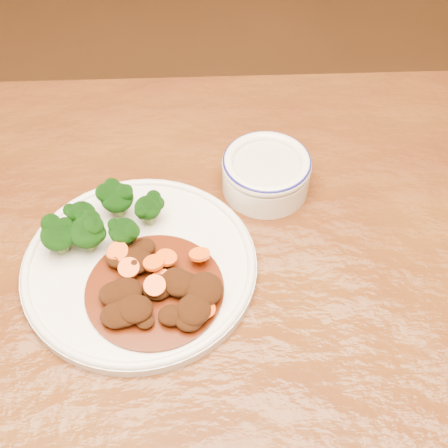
{
  "coord_description": "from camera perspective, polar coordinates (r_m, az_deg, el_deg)",
  "views": [
    {
      "loc": [
        0.02,
        -0.43,
        1.4
      ],
      "look_at": [
        0.02,
        0.1,
        0.77
      ],
      "focal_mm": 50.0,
      "sensor_mm": 36.0,
      "label": 1
    }
  ],
  "objects": [
    {
      "name": "broccoli_florets",
      "position": [
        0.81,
        -11.79,
        0.14
      ],
      "size": [
        0.15,
        0.11,
        0.05
      ],
      "color": "olive",
      "rests_on": "dinner_plate"
    },
    {
      "name": "dinner_plate",
      "position": [
        0.8,
        -7.73,
        -3.79
      ],
      "size": [
        0.3,
        0.3,
        0.02
      ],
      "rotation": [
        0.0,
        0.0,
        0.08
      ],
      "color": "silver",
      "rests_on": "dining_table"
    },
    {
      "name": "dip_bowl",
      "position": [
        0.87,
        3.88,
        4.77
      ],
      "size": [
        0.12,
        0.12,
        0.06
      ],
      "rotation": [
        0.0,
        0.0,
        -0.06
      ],
      "color": "silver",
      "rests_on": "dining_table"
    },
    {
      "name": "mince_stew",
      "position": [
        0.76,
        -6.15,
        -5.81
      ],
      "size": [
        0.17,
        0.17,
        0.03
      ],
      "color": "#4E1A08",
      "rests_on": "dinner_plate"
    },
    {
      "name": "dining_table",
      "position": [
        0.84,
        -1.57,
        -9.83
      ],
      "size": [
        1.53,
        0.95,
        0.75
      ],
      "rotation": [
        0.0,
        0.0,
        0.04
      ],
      "color": "#552F0F",
      "rests_on": "ground"
    }
  ]
}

